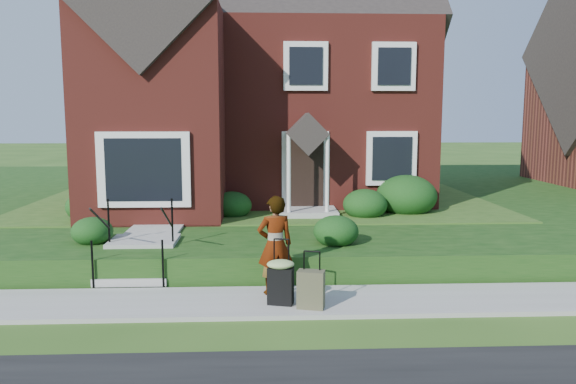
{
  "coord_description": "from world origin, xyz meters",
  "views": [
    {
      "loc": [
        0.04,
        -9.46,
        3.26
      ],
      "look_at": [
        0.55,
        2.0,
        1.71
      ],
      "focal_mm": 35.0,
      "sensor_mm": 36.0,
      "label": 1
    }
  ],
  "objects": [
    {
      "name": "front_steps",
      "position": [
        -2.5,
        1.84,
        0.47
      ],
      "size": [
        1.4,
        2.02,
        1.5
      ],
      "color": "#9E9B93",
      "rests_on": "ground"
    },
    {
      "name": "walkway",
      "position": [
        -2.5,
        5.0,
        0.63
      ],
      "size": [
        1.2,
        6.0,
        0.06
      ],
      "primitive_type": "cube",
      "color": "#9E9B93",
      "rests_on": "terrace"
    },
    {
      "name": "woman",
      "position": [
        0.24,
        0.37,
        0.97
      ],
      "size": [
        0.74,
        0.58,
        1.79
      ],
      "primitive_type": "imported",
      "rotation": [
        0.0,
        0.0,
        3.39
      ],
      "color": "#999999",
      "rests_on": "sidewalk"
    },
    {
      "name": "terrace",
      "position": [
        4.0,
        10.9,
        0.3
      ],
      "size": [
        44.0,
        20.0,
        0.6
      ],
      "primitive_type": "cube",
      "color": "#133A10",
      "rests_on": "ground"
    },
    {
      "name": "suitcase_black",
      "position": [
        0.32,
        -0.23,
        0.52
      ],
      "size": [
        0.55,
        0.49,
        1.13
      ],
      "rotation": [
        0.0,
        0.0,
        -0.25
      ],
      "color": "black",
      "rests_on": "sidewalk"
    },
    {
      "name": "sidewalk",
      "position": [
        0.0,
        0.0,
        0.04
      ],
      "size": [
        60.0,
        1.6,
        0.08
      ],
      "primitive_type": "cube",
      "color": "#9E9B93",
      "rests_on": "ground"
    },
    {
      "name": "suitcase_olive",
      "position": [
        0.82,
        -0.45,
        0.4
      ],
      "size": [
        0.49,
        0.35,
        0.97
      ],
      "rotation": [
        0.0,
        0.0,
        -0.26
      ],
      "color": "#4D4C33",
      "rests_on": "sidewalk"
    },
    {
      "name": "main_house",
      "position": [
        -0.21,
        9.61,
        5.26
      ],
      "size": [
        10.4,
        10.2,
        9.4
      ],
      "color": "maroon",
      "rests_on": "terrace"
    },
    {
      "name": "foundation_shrubs",
      "position": [
        1.23,
        5.06,
        1.07
      ],
      "size": [
        9.93,
        5.07,
        1.18
      ],
      "color": "#103510",
      "rests_on": "terrace"
    },
    {
      "name": "ground",
      "position": [
        0.0,
        0.0,
        0.0
      ],
      "size": [
        120.0,
        120.0,
        0.0
      ],
      "primitive_type": "plane",
      "color": "#2D5119",
      "rests_on": "ground"
    }
  ]
}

